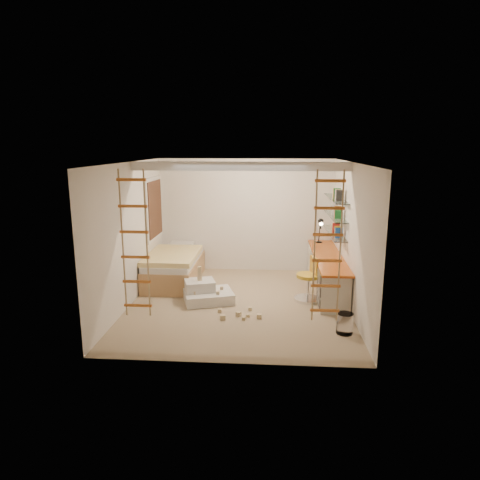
# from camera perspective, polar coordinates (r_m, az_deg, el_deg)

# --- Properties ---
(floor) EXTENTS (4.50, 4.50, 0.00)m
(floor) POSITION_cam_1_polar(r_m,az_deg,el_deg) (8.08, -0.15, -8.45)
(floor) COLOR #988462
(floor) RESTS_ON ground
(ceiling_beam) EXTENTS (4.00, 0.18, 0.16)m
(ceiling_beam) POSITION_cam_1_polar(r_m,az_deg,el_deg) (7.85, -0.00, 9.81)
(ceiling_beam) COLOR white
(ceiling_beam) RESTS_ON ceiling
(window_frame) EXTENTS (0.06, 1.15, 1.35)m
(window_frame) POSITION_cam_1_polar(r_m,az_deg,el_deg) (9.47, -11.48, 4.12)
(window_frame) COLOR white
(window_frame) RESTS_ON wall_left
(window_blind) EXTENTS (0.02, 1.00, 1.20)m
(window_blind) POSITION_cam_1_polar(r_m,az_deg,el_deg) (9.46, -11.25, 4.12)
(window_blind) COLOR #4C2D1E
(window_blind) RESTS_ON window_frame
(rope_ladder_left) EXTENTS (0.41, 0.04, 2.13)m
(rope_ladder_left) POSITION_cam_1_polar(r_m,az_deg,el_deg) (6.23, -13.85, -0.60)
(rope_ladder_left) COLOR #C46821
(rope_ladder_left) RESTS_ON ceiling
(rope_ladder_right) EXTENTS (0.41, 0.04, 2.13)m
(rope_ladder_right) POSITION_cam_1_polar(r_m,az_deg,el_deg) (5.99, 11.57, -1.02)
(rope_ladder_right) COLOR orange
(rope_ladder_right) RESTS_ON ceiling
(waste_bin) EXTENTS (0.26, 0.26, 0.33)m
(waste_bin) POSITION_cam_1_polar(r_m,az_deg,el_deg) (7.01, 13.78, -10.75)
(waste_bin) COLOR white
(waste_bin) RESTS_ON floor
(desk) EXTENTS (0.56, 2.80, 0.75)m
(desk) POSITION_cam_1_polar(r_m,az_deg,el_deg) (8.82, 11.49, -4.12)
(desk) COLOR #C75717
(desk) RESTS_ON floor
(shelves) EXTENTS (0.25, 1.80, 0.71)m
(shelves) POSITION_cam_1_polar(r_m,az_deg,el_deg) (8.86, 12.56, 3.18)
(shelves) COLOR white
(shelves) RESTS_ON wall_right
(bed) EXTENTS (1.02, 2.00, 0.69)m
(bed) POSITION_cam_1_polar(r_m,az_deg,el_deg) (9.34, -8.70, -3.55)
(bed) COLOR #AD7F51
(bed) RESTS_ON floor
(task_lamp) EXTENTS (0.14, 0.36, 0.57)m
(task_lamp) POSITION_cam_1_polar(r_m,az_deg,el_deg) (9.57, 10.68, 1.74)
(task_lamp) COLOR black
(task_lamp) RESTS_ON desk
(swivel_chair) EXTENTS (0.62, 0.62, 0.84)m
(swivel_chair) POSITION_cam_1_polar(r_m,az_deg,el_deg) (8.24, 9.13, -5.90)
(swivel_chair) COLOR gold
(swivel_chair) RESTS_ON floor
(play_platform) EXTENTS (1.06, 0.93, 0.40)m
(play_platform) POSITION_cam_1_polar(r_m,az_deg,el_deg) (8.17, -4.55, -7.09)
(play_platform) COLOR silver
(play_platform) RESTS_ON floor
(toy_blocks) EXTENTS (1.28, 1.03, 0.67)m
(toy_blocks) POSITION_cam_1_polar(r_m,az_deg,el_deg) (7.75, -2.27, -7.77)
(toy_blocks) COLOR #CCB284
(toy_blocks) RESTS_ON floor
(books) EXTENTS (0.14, 0.58, 0.92)m
(books) POSITION_cam_1_polar(r_m,az_deg,el_deg) (8.84, 12.60, 4.10)
(books) COLOR #194CA5
(books) RESTS_ON shelves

